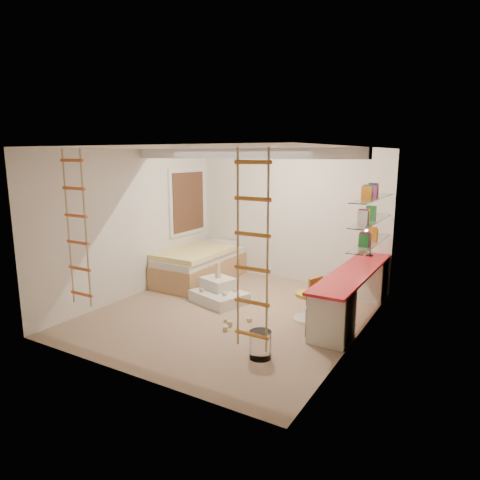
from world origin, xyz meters
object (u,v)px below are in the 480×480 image
Objects in this scene: bed at (200,265)px; swivel_chair at (308,304)px; desk at (353,292)px; play_platform at (219,293)px.

swivel_chair is (2.67, -0.89, -0.06)m from bed.
desk is 3.22m from bed.
swivel_chair is at bearing -1.69° from play_platform.
bed is (-3.20, 0.36, -0.07)m from desk.
play_platform is (1.01, -0.84, -0.18)m from bed.
swivel_chair reaches higher than play_platform.
swivel_chair is (-0.53, -0.53, -0.14)m from desk.
bed is 2.78× the size of swivel_chair.
desk is 1.40× the size of bed.
swivel_chair reaches higher than bed.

